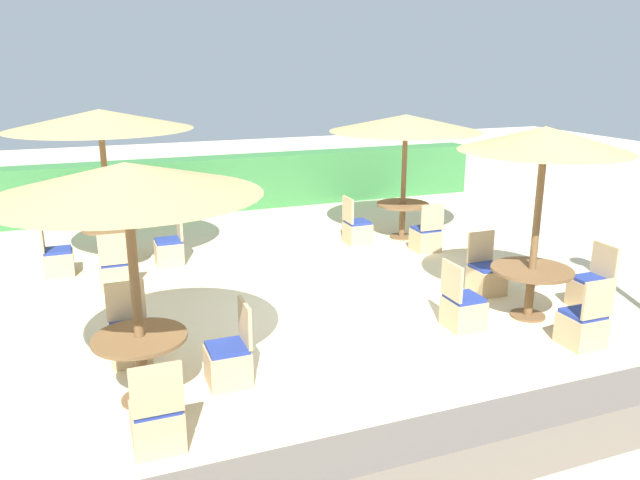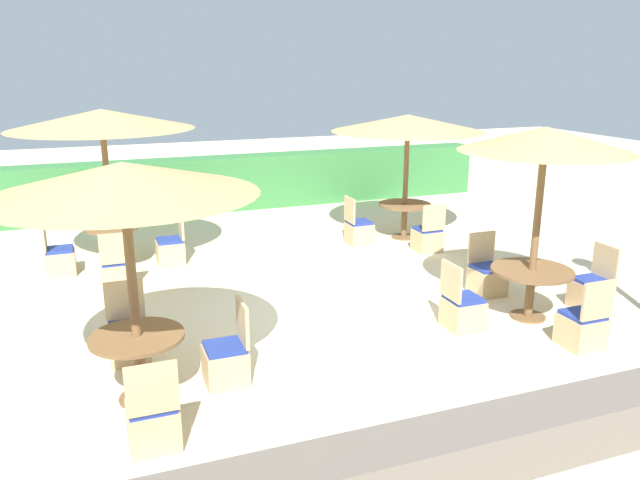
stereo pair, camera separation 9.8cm
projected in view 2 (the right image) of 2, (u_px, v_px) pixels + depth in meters
ground_plane at (335, 311)px, 8.91m from camera, size 40.00×40.00×0.00m
hedge_row at (228, 183)px, 14.89m from camera, size 13.00×0.70×1.26m
stone_border at (496, 443)px, 5.45m from camera, size 10.00×0.56×0.48m
parasol_back_right at (408, 123)px, 11.98m from camera, size 2.97×2.97×2.45m
round_table_back_right at (404, 211)px, 12.46m from camera, size 1.04×1.04×0.70m
patio_chair_back_right_south at (428, 238)px, 11.65m from camera, size 0.46×0.46×0.93m
patio_chair_back_right_west at (358, 230)px, 12.15m from camera, size 0.46×0.46×0.93m
parasol_back_left at (101, 120)px, 10.04m from camera, size 2.96×2.96×2.70m
round_table_back_left at (113, 237)px, 10.58m from camera, size 0.92×0.92×0.76m
patio_chair_back_left_north at (112, 240)px, 11.53m from camera, size 0.46×0.46×0.93m
patio_chair_back_left_west at (59, 259)px, 10.41m from camera, size 0.46×0.46×0.93m
patio_chair_back_left_east at (171, 249)px, 10.95m from camera, size 0.46×0.46×0.93m
patio_chair_back_left_south at (117, 271)px, 9.79m from camera, size 0.46×0.46×0.93m
parasol_front_right at (545, 140)px, 8.02m from camera, size 2.23×2.23×2.64m
round_table_front_right at (531, 279)px, 8.55m from camera, size 1.11×1.11×0.71m
patio_chair_front_right_east at (592, 291)px, 8.96m from camera, size 0.46×0.46×0.93m
patio_chair_front_right_west at (462, 310)px, 8.29m from camera, size 0.46×0.46×0.93m
patio_chair_front_right_south at (582, 327)px, 7.74m from camera, size 0.46×0.46×0.93m
patio_chair_front_right_north at (487, 277)px, 9.53m from camera, size 0.46×0.46×0.93m
parasol_front_left at (123, 180)px, 5.96m from camera, size 2.63×2.63×2.53m
round_table_front_left at (138, 351)px, 6.46m from camera, size 0.97×0.97×0.73m
patio_chair_front_left_north at (129, 339)px, 7.42m from camera, size 0.46×0.46×0.93m
patio_chair_front_left_east at (227, 360)px, 6.89m from camera, size 0.46×0.46×0.93m
patio_chair_front_left_south at (153, 421)px, 5.74m from camera, size 0.46×0.46×0.93m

